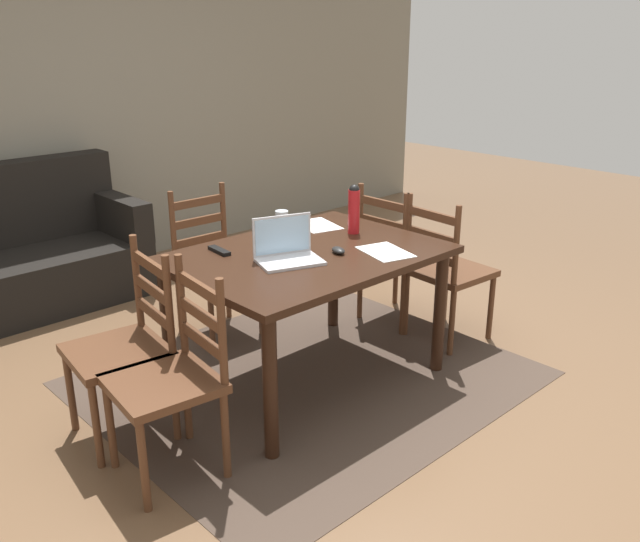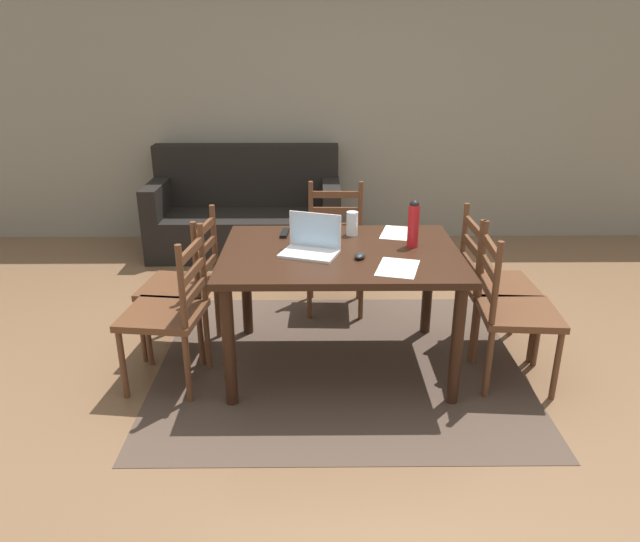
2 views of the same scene
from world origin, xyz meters
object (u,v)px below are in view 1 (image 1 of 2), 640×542
(chair_right_near, at_px, (447,271))
(dining_table, at_px, (307,269))
(couch, at_px, (8,261))
(water_bottle, at_px, (354,208))
(chair_right_far, at_px, (397,256))
(chair_left_far, at_px, (125,348))
(chair_far_head, at_px, (215,265))
(chair_left_near, at_px, (172,378))
(tv_remote, at_px, (219,251))
(laptop, at_px, (286,250))
(drinking_glass, at_px, (282,224))
(computer_mouse, at_px, (338,250))

(chair_right_near, bearing_deg, dining_table, 168.47)
(couch, relative_size, water_bottle, 6.24)
(chair_right_far, bearing_deg, chair_right_near, -89.98)
(chair_left_far, xyz_separation_m, couch, (0.17, 2.03, -0.11))
(chair_left_far, xyz_separation_m, chair_far_head, (1.00, 0.69, 0.00))
(chair_left_near, relative_size, tv_remote, 5.59)
(chair_left_near, xyz_separation_m, laptop, (0.83, 0.18, 0.36))
(chair_right_near, xyz_separation_m, drinking_glass, (-0.91, 0.51, 0.38))
(chair_left_near, bearing_deg, chair_right_far, 11.82)
(chair_far_head, height_order, couch, couch)
(couch, bearing_deg, laptop, -73.90)
(water_bottle, bearing_deg, dining_table, -170.17)
(chair_left_near, bearing_deg, couch, 85.95)
(computer_mouse, xyz_separation_m, tv_remote, (-0.45, 0.45, -0.01))
(couch, xyz_separation_m, water_bottle, (1.26, -2.15, 0.56))
(dining_table, distance_m, drinking_glass, 0.36)
(couch, bearing_deg, chair_right_far, -48.03)
(chair_right_near, distance_m, chair_right_far, 0.41)
(chair_right_near, height_order, tv_remote, chair_right_near)
(chair_right_near, bearing_deg, chair_left_far, 168.54)
(chair_right_near, bearing_deg, tv_remote, 158.81)
(chair_left_far, xyz_separation_m, laptop, (0.83, -0.23, 0.36))
(dining_table, distance_m, chair_left_near, 1.04)
(chair_left_near, bearing_deg, water_bottle, 11.31)
(dining_table, relative_size, chair_left_far, 1.49)
(chair_far_head, relative_size, tv_remote, 5.59)
(dining_table, relative_size, drinking_glass, 9.26)
(chair_left_near, height_order, chair_left_far, same)
(chair_far_head, bearing_deg, chair_right_near, -47.60)
(chair_far_head, bearing_deg, chair_left_near, -132.27)
(tv_remote, bearing_deg, dining_table, 142.30)
(chair_right_near, distance_m, computer_mouse, 0.95)
(chair_right_far, bearing_deg, laptop, -168.59)
(chair_left_near, bearing_deg, laptop, 12.40)
(dining_table, distance_m, chair_left_far, 1.04)
(drinking_glass, bearing_deg, chair_right_far, -6.37)
(chair_right_near, relative_size, tv_remote, 5.59)
(chair_left_near, height_order, tv_remote, chair_left_near)
(water_bottle, bearing_deg, chair_right_far, 13.11)
(chair_far_head, xyz_separation_m, tv_remote, (-0.35, -0.57, 0.31))
(chair_right_near, xyz_separation_m, chair_far_head, (-1.00, 1.09, 0.00))
(laptop, bearing_deg, drinking_glass, 52.70)
(chair_left_far, bearing_deg, laptop, -15.62)
(chair_far_head, distance_m, chair_right_far, 1.21)
(chair_left_near, distance_m, chair_left_far, 0.41)
(chair_right_near, xyz_separation_m, laptop, (-1.17, 0.17, 0.36))
(chair_right_far, bearing_deg, chair_left_near, -168.18)
(water_bottle, xyz_separation_m, drinking_glass, (-0.35, 0.23, -0.07))
(dining_table, height_order, drinking_glass, drinking_glass)
(laptop, relative_size, water_bottle, 1.30)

